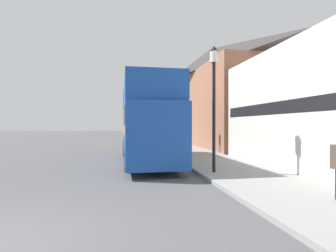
{
  "coord_description": "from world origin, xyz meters",
  "views": [
    {
      "loc": [
        2.28,
        -4.66,
        2.05
      ],
      "look_at": [
        4.75,
        9.08,
        2.0
      ],
      "focal_mm": 28.0,
      "sensor_mm": 36.0,
      "label": 1
    }
  ],
  "objects_px": {
    "tour_bus": "(146,127)",
    "lamp_post_second": "(174,105)",
    "lamp_post_nearest": "(214,86)",
    "parked_car_ahead_of_bus": "(145,142)"
  },
  "relations": [
    {
      "from": "tour_bus",
      "to": "lamp_post_second",
      "type": "xyz_separation_m",
      "value": [
        2.3,
        3.55,
        1.57
      ]
    },
    {
      "from": "lamp_post_nearest",
      "to": "lamp_post_second",
      "type": "height_order",
      "value": "lamp_post_nearest"
    },
    {
      "from": "tour_bus",
      "to": "parked_car_ahead_of_bus",
      "type": "height_order",
      "value": "tour_bus"
    },
    {
      "from": "tour_bus",
      "to": "parked_car_ahead_of_bus",
      "type": "xyz_separation_m",
      "value": [
        0.57,
        6.98,
        -1.28
      ]
    },
    {
      "from": "parked_car_ahead_of_bus",
      "to": "lamp_post_nearest",
      "type": "relative_size",
      "value": 0.8
    },
    {
      "from": "lamp_post_second",
      "to": "lamp_post_nearest",
      "type": "bearing_deg",
      "value": -89.98
    },
    {
      "from": "tour_bus",
      "to": "lamp_post_second",
      "type": "height_order",
      "value": "lamp_post_second"
    },
    {
      "from": "tour_bus",
      "to": "lamp_post_second",
      "type": "bearing_deg",
      "value": 56.81
    },
    {
      "from": "parked_car_ahead_of_bus",
      "to": "tour_bus",
      "type": "bearing_deg",
      "value": -91.6
    },
    {
      "from": "lamp_post_nearest",
      "to": "lamp_post_second",
      "type": "xyz_separation_m",
      "value": [
        -0.0,
        8.08,
        -0.14
      ]
    }
  ]
}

